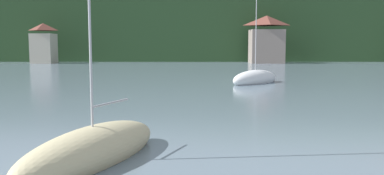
% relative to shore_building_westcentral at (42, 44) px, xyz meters
% --- Properties ---
extents(wooded_hillside, '(352.00, 54.65, 42.55)m').
position_rel_shore_building_westcentral_xyz_m(wooded_hillside, '(58.06, 37.85, 2.65)').
color(wooded_hillside, '#264223').
rests_on(wooded_hillside, ground_plane).
extents(shore_building_westcentral, '(4.12, 4.54, 7.55)m').
position_rel_shore_building_westcentral_xyz_m(shore_building_westcentral, '(0.00, 0.00, 0.00)').
color(shore_building_westcentral, '#BCB29E').
rests_on(shore_building_westcentral, ground_plane).
extents(shore_building_central, '(6.49, 5.60, 9.02)m').
position_rel_shore_building_westcentral_xyz_m(shore_building_central, '(42.39, 0.50, 0.72)').
color(shore_building_central, gray).
rests_on(shore_building_central, ground_plane).
extents(sailboat_far_3, '(5.69, 5.68, 8.54)m').
position_rel_shore_building_westcentral_xyz_m(sailboat_far_3, '(34.06, -39.80, -3.27)').
color(sailboat_far_3, white).
rests_on(sailboat_far_3, ground_plane).
extents(sailboat_near_8, '(4.29, 6.76, 9.03)m').
position_rel_shore_building_westcentral_xyz_m(sailboat_near_8, '(25.10, -65.07, -3.31)').
color(sailboat_near_8, '#CCBC8E').
rests_on(sailboat_near_8, ground_plane).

